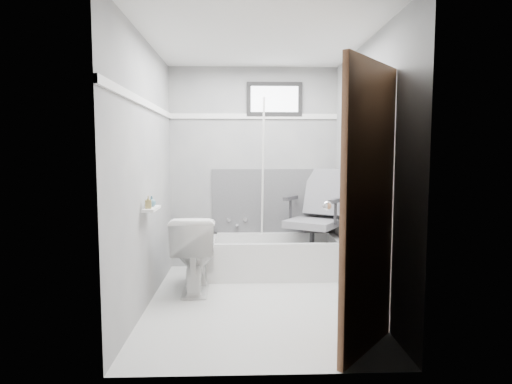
{
  "coord_description": "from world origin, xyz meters",
  "views": [
    {
      "loc": [
        -0.14,
        -3.86,
        1.39
      ],
      "look_at": [
        0.0,
        0.35,
        1.0
      ],
      "focal_mm": 30.0,
      "sensor_mm": 36.0,
      "label": 1
    }
  ],
  "objects_px": {
    "toilet": "(194,253)",
    "soap_bottle_b": "(152,201)",
    "bathtub": "(274,256)",
    "office_chair": "(312,216)",
    "door": "(423,216)",
    "soap_bottle_a": "(148,202)"
  },
  "relations": [
    {
      "from": "bathtub",
      "to": "soap_bottle_b",
      "type": "bearing_deg",
      "value": -139.58
    },
    {
      "from": "toilet",
      "to": "soap_bottle_b",
      "type": "bearing_deg",
      "value": 52.59
    },
    {
      "from": "office_chair",
      "to": "soap_bottle_b",
      "type": "bearing_deg",
      "value": -115.04
    },
    {
      "from": "office_chair",
      "to": "soap_bottle_a",
      "type": "height_order",
      "value": "office_chair"
    },
    {
      "from": "bathtub",
      "to": "door",
      "type": "relative_size",
      "value": 0.75
    },
    {
      "from": "toilet",
      "to": "bathtub",
      "type": "bearing_deg",
      "value": -149.35
    },
    {
      "from": "toilet",
      "to": "soap_bottle_a",
      "type": "xyz_separation_m",
      "value": [
        -0.32,
        -0.59,
        0.59
      ]
    },
    {
      "from": "office_chair",
      "to": "door",
      "type": "height_order",
      "value": "door"
    },
    {
      "from": "door",
      "to": "soap_bottle_b",
      "type": "height_order",
      "value": "door"
    },
    {
      "from": "soap_bottle_a",
      "to": "soap_bottle_b",
      "type": "distance_m",
      "value": 0.14
    },
    {
      "from": "soap_bottle_a",
      "to": "bathtub",
      "type": "bearing_deg",
      "value": 44.17
    },
    {
      "from": "bathtub",
      "to": "office_chair",
      "type": "distance_m",
      "value": 0.63
    },
    {
      "from": "toilet",
      "to": "door",
      "type": "xyz_separation_m",
      "value": [
        1.6,
        -1.66,
        0.62
      ]
    },
    {
      "from": "office_chair",
      "to": "toilet",
      "type": "height_order",
      "value": "office_chair"
    },
    {
      "from": "toilet",
      "to": "soap_bottle_a",
      "type": "distance_m",
      "value": 0.89
    },
    {
      "from": "door",
      "to": "soap_bottle_a",
      "type": "xyz_separation_m",
      "value": [
        -1.92,
        1.07,
        -0.03
      ]
    },
    {
      "from": "office_chair",
      "to": "toilet",
      "type": "distance_m",
      "value": 1.44
    },
    {
      "from": "toilet",
      "to": "soap_bottle_b",
      "type": "relative_size",
      "value": 8.05
    },
    {
      "from": "soap_bottle_b",
      "to": "toilet",
      "type": "bearing_deg",
      "value": 54.64
    },
    {
      "from": "bathtub",
      "to": "door",
      "type": "xyz_separation_m",
      "value": [
        0.75,
        -2.21,
        0.79
      ]
    },
    {
      "from": "door",
      "to": "soap_bottle_a",
      "type": "bearing_deg",
      "value": 150.79
    },
    {
      "from": "toilet",
      "to": "soap_bottle_a",
      "type": "height_order",
      "value": "soap_bottle_a"
    }
  ]
}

